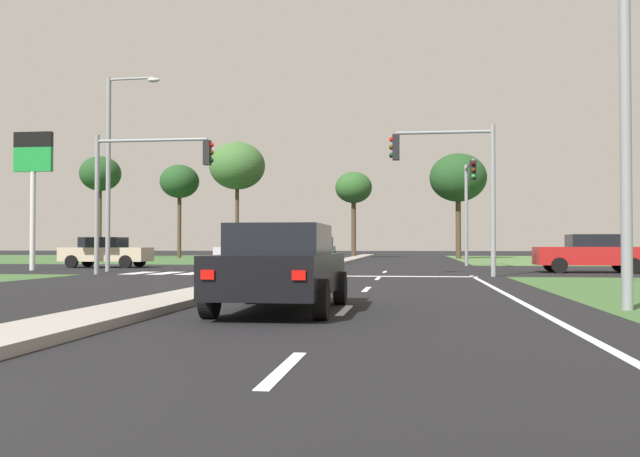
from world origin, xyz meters
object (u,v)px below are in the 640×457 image
at_px(pedestrian_at_median, 330,245).
at_px(traffic_signal_far_right, 469,194).
at_px(treeline_fourth, 354,189).
at_px(car_teal_third, 320,249).
at_px(car_black_fourth, 281,267).
at_px(car_silver_seventh, 262,252).
at_px(traffic_signal_near_left, 140,177).
at_px(street_lamp_second, 113,162).
at_px(car_grey_fifth, 297,251).
at_px(car_beige_sixth, 106,252).
at_px(car_red_near, 591,253).
at_px(treeline_second, 180,182).
at_px(fuel_price_totem, 33,169).
at_px(treeline_third, 237,166).
at_px(treeline_near, 100,174).
at_px(traffic_signal_near_right, 455,173).
at_px(treeline_fifth, 458,178).

bearing_deg(pedestrian_at_median, traffic_signal_far_right, 129.83).
bearing_deg(treeline_fourth, car_teal_third, -99.99).
height_order(car_black_fourth, car_silver_seventh, car_silver_seventh).
bearing_deg(traffic_signal_near_left, street_lamp_second, 129.04).
bearing_deg(car_grey_fifth, car_black_fourth, 98.79).
bearing_deg(treeline_fourth, car_beige_sixth, -109.52).
distance_m(car_teal_third, traffic_signal_near_left, 27.64).
bearing_deg(car_beige_sixth, car_black_fourth, 30.64).
relative_size(car_red_near, car_teal_third, 1.03).
bearing_deg(car_grey_fifth, car_silver_seventh, 89.57).
distance_m(street_lamp_second, treeline_second, 32.63).
distance_m(street_lamp_second, fuel_price_totem, 4.19).
relative_size(pedestrian_at_median, treeline_third, 0.17).
relative_size(car_grey_fifth, treeline_fourth, 0.59).
bearing_deg(traffic_signal_far_right, pedestrian_at_median, 151.12).
bearing_deg(treeline_second, car_beige_sixth, -79.25).
distance_m(car_grey_fifth, pedestrian_at_median, 2.25).
xyz_separation_m(treeline_near, treeline_fourth, (24.16, -0.76, -1.68)).
bearing_deg(pedestrian_at_median, car_teal_third, -101.05).
xyz_separation_m(car_beige_sixth, treeline_fourth, (10.27, 28.97, 5.38)).
xyz_separation_m(fuel_price_totem, treeline_second, (-3.52, 30.91, 2.12)).
bearing_deg(treeline_near, treeline_third, -17.72).
relative_size(car_grey_fifth, traffic_signal_far_right, 0.82).
height_order(car_grey_fifth, street_lamp_second, street_lamp_second).
distance_m(car_teal_third, treeline_fourth, 11.29).
height_order(fuel_price_totem, treeline_second, treeline_second).
bearing_deg(traffic_signal_far_right, treeline_fourth, 107.68).
relative_size(car_beige_sixth, treeline_fourth, 0.58).
xyz_separation_m(car_red_near, car_beige_sixth, (-22.89, 3.67, -0.02)).
bearing_deg(pedestrian_at_median, traffic_signal_near_right, 90.97).
height_order(fuel_price_totem, treeline_fourth, treeline_fourth).
relative_size(car_red_near, traffic_signal_near_right, 0.81).
bearing_deg(treeline_near, car_red_near, -42.24).
relative_size(car_black_fourth, car_silver_seventh, 1.04).
xyz_separation_m(car_beige_sixth, treeline_near, (-13.89, 29.73, 7.06)).
xyz_separation_m(car_silver_seventh, traffic_signal_near_left, (-3.44, -6.70, 2.99)).
distance_m(car_red_near, traffic_signal_near_left, 18.67).
relative_size(traffic_signal_far_right, street_lamp_second, 0.65).
xyz_separation_m(car_silver_seventh, treeline_fourth, (1.84, 30.32, 5.37)).
xyz_separation_m(car_grey_fifth, fuel_price_totem, (-10.03, -12.66, 3.79)).
distance_m(traffic_signal_far_right, fuel_price_totem, 21.41).
bearing_deg(car_grey_fifth, traffic_signal_near_right, 117.64).
height_order(treeline_third, treeline_fourth, treeline_third).
relative_size(traffic_signal_near_right, treeline_second, 0.67).
xyz_separation_m(traffic_signal_near_right, treeline_third, (-16.50, 33.16, 4.12)).
xyz_separation_m(treeline_near, treeline_fifth, (33.16, -3.92, -1.14)).
xyz_separation_m(car_grey_fifth, traffic_signal_near_right, (8.56, -16.35, 2.99)).
height_order(car_grey_fifth, traffic_signal_far_right, traffic_signal_far_right).
relative_size(car_silver_seventh, pedestrian_at_median, 2.63).
height_order(car_teal_third, treeline_fourth, treeline_fourth).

